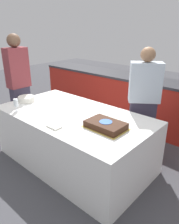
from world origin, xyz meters
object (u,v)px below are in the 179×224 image
at_px(cake, 106,125).
at_px(person_cutting_cake, 143,104).
at_px(plate_stack, 26,99).
at_px(wine_glass, 16,103).
at_px(person_seated_left, 19,85).

relative_size(cake, person_cutting_cake, 0.30).
relative_size(plate_stack, person_cutting_cake, 0.15).
height_order(plate_stack, wine_glass, wine_glass).
relative_size(cake, plate_stack, 1.97).
bearing_deg(person_seated_left, cake, -91.59).
relative_size(plate_stack, person_seated_left, 0.14).
height_order(wine_glass, person_cutting_cake, person_cutting_cake).
height_order(cake, wine_glass, wine_glass).
relative_size(cake, person_seated_left, 0.28).
bearing_deg(person_cutting_cake, wine_glass, 9.03).
xyz_separation_m(plate_stack, wine_glass, (0.22, -0.29, 0.07)).
height_order(person_cutting_cake, person_seated_left, person_seated_left).
distance_m(wine_glass, person_seated_left, 0.76).
bearing_deg(plate_stack, person_seated_left, 160.78).
distance_m(cake, wine_glass, 1.27).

